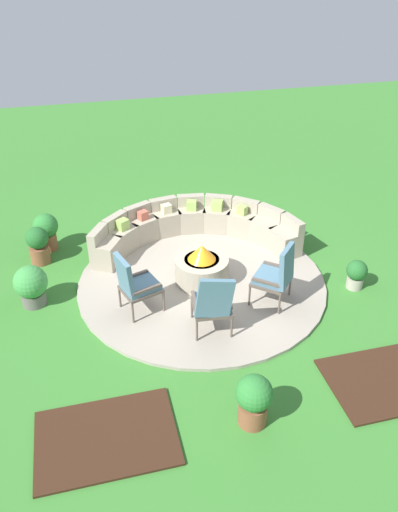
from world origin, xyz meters
TOP-DOWN VIEW (x-y plane):
  - ground_plane at (0.00, 0.00)m, footprint 24.00×24.00m
  - patio_circle at (0.00, 0.00)m, footprint 4.43×4.43m
  - mulch_bed_left at (-1.99, -2.95)m, footprint 1.76×1.23m
  - mulch_bed_right at (1.99, -2.95)m, footprint 1.76×1.23m
  - fire_pit at (0.00, 0.00)m, footprint 0.96×0.96m
  - curved_stone_bench at (0.18, 1.38)m, footprint 4.00×1.93m
  - lounge_chair_front_left at (-1.25, -0.58)m, footprint 0.75×0.68m
  - lounge_chair_front_right at (-0.18, -1.37)m, footprint 0.65×0.66m
  - lounge_chair_back_left at (1.05, -0.90)m, footprint 0.82×0.84m
  - potted_plant_0 at (2.60, -0.79)m, footprint 0.37×0.37m
  - potted_plant_1 at (-0.13, -3.14)m, footprint 0.48×0.48m
  - potted_plant_2 at (-2.66, 1.87)m, footprint 0.48×0.48m
  - potted_plant_3 at (-2.82, 1.41)m, footprint 0.42×0.42m
  - potted_plant_4 at (-2.91, 0.11)m, footprint 0.56×0.56m

SIDE VIEW (x-z plane):
  - ground_plane at x=0.00m, z-range 0.00..0.00m
  - mulch_bed_left at x=-1.99m, z-range 0.00..0.04m
  - mulch_bed_right at x=1.99m, z-range 0.00..0.04m
  - patio_circle at x=0.00m, z-range 0.00..0.06m
  - potted_plant_0 at x=2.60m, z-range 0.02..0.57m
  - fire_pit at x=0.00m, z-range -0.02..0.71m
  - curved_stone_bench at x=0.18m, z-range 0.00..0.73m
  - potted_plant_4 at x=-2.91m, z-range 0.03..0.76m
  - potted_plant_3 at x=-2.82m, z-range 0.03..0.77m
  - potted_plant_1 at x=-0.13m, z-range 0.04..0.81m
  - potted_plant_2 at x=-2.66m, z-range 0.05..0.82m
  - lounge_chair_front_left at x=-1.25m, z-range 0.07..1.17m
  - lounge_chair_front_right at x=-0.18m, z-range 0.06..1.18m
  - lounge_chair_back_left at x=1.05m, z-range 0.07..1.17m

